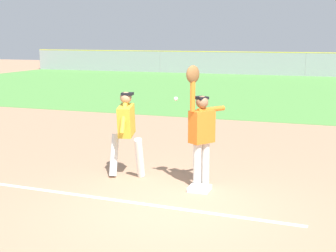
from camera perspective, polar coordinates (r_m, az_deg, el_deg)
The scene contains 10 objects.
ground_plane at distance 8.10m, azimuth 0.36°, elevation -9.69°, with size 85.11×85.11×0.00m, color tan.
outfield_grass at distance 26.17m, azimuth 14.09°, elevation 4.02°, with size 43.68×19.78×0.01m, color #549342.
first_base at distance 9.04m, azimuth 3.70°, elevation -7.27°, with size 0.38×0.38×0.08m, color white.
fielder at distance 8.99m, azimuth 3.86°, elevation -0.27°, with size 0.59×0.80×2.28m.
runner at distance 9.67m, azimuth -4.88°, elevation -0.27°, with size 0.81×0.84×1.72m.
baseball at distance 9.10m, azimuth 0.93°, elevation 3.19°, with size 0.07×0.07×0.07m, color white.
outfield_fence at distance 35.94m, azimuth 15.75°, elevation 6.94°, with size 43.76×0.08×1.68m.
parked_car_black at distance 41.54m, azimuth 3.97°, elevation 7.49°, with size 4.43×2.18×1.25m.
parked_car_tan at distance 40.85m, azimuth 9.95°, elevation 7.31°, with size 4.53×2.38×1.25m.
parked_car_white at distance 39.88m, azimuth 17.11°, elevation 6.94°, with size 4.55×2.41×1.25m.
Camera 1 is at (2.51, -7.18, 2.79)m, focal length 52.31 mm.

